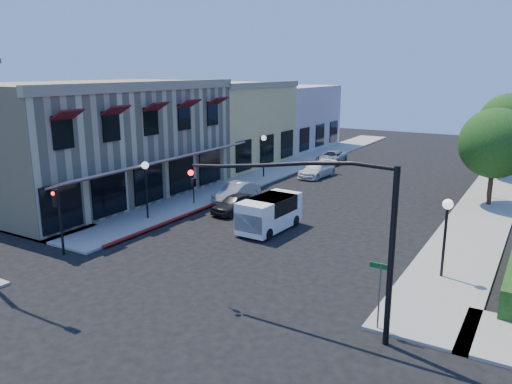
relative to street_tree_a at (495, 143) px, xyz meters
The scene contains 21 objects.
ground 24.06m from the street_tree_a, 111.80° to the right, with size 120.00×120.00×0.00m, color black.
sidewalk_left 18.71m from the street_tree_a, 164.10° to the left, with size 3.50×50.00×0.12m, color gray.
sidewalk_right 6.49m from the street_tree_a, 90.57° to the left, with size 3.50×50.00×0.12m, color gray.
curb_red_strip 21.45m from the street_tree_a, 138.28° to the right, with size 0.25×10.00×0.06m, color maroon.
corner_brick_building 26.63m from the street_tree_a, 155.60° to the right, with size 11.77×18.20×8.10m.
yellow_stucco_building 24.63m from the street_tree_a, behind, with size 10.00×12.00×7.60m, color tan.
pink_stucco_building 29.10m from the street_tree_a, 146.64° to the left, with size 10.00×12.00×7.00m, color beige.
street_tree_a is the anchor object (origin of this frame).
street_tree_b 10.01m from the street_tree_a, 90.00° to the left, with size 4.94×4.94×7.02m.
signal_mast_arm 20.71m from the street_tree_a, 98.17° to the right, with size 8.01×0.39×6.00m.
secondary_signal 26.64m from the street_tree_a, 129.21° to the right, with size 0.28×0.42×3.32m.
street_name_sign 20.00m from the street_tree_a, 93.76° to the right, with size 0.80×0.06×2.50m.
lamppost_left_near 22.30m from the street_tree_a, 141.02° to the right, with size 0.44×0.44×3.57m.
lamppost_left_far 17.36m from the street_tree_a, behind, with size 0.44×0.44×3.57m.
lamppost_right_near 14.08m from the street_tree_a, 91.23° to the right, with size 0.44×0.44×3.57m.
lamppost_right_far 2.49m from the street_tree_a, 98.53° to the left, with size 0.44×0.44×3.57m.
white_van 15.94m from the street_tree_a, 129.83° to the right, with size 2.06×4.35×1.89m.
parked_car_a 17.26m from the street_tree_a, 143.67° to the right, with size 1.44×3.58×1.22m, color black.
parked_car_b 17.22m from the street_tree_a, 152.89° to the right, with size 1.40×4.00×1.32m, color #A8ACAE.
parked_car_c 14.30m from the street_tree_a, 169.05° to the left, with size 1.75×4.31×1.25m, color silver.
parked_car_d 17.93m from the street_tree_a, 148.65° to the left, with size 1.98×4.29×1.19m, color #A9AAAE.
Camera 1 is at (11.92, -13.44, 8.85)m, focal length 35.00 mm.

